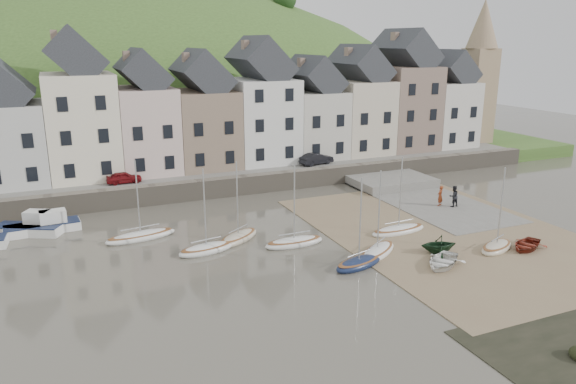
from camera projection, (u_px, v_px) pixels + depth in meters
name	position (u px, v px, depth m)	size (l,w,h in m)	color
ground	(322.00, 254.00, 38.28)	(160.00, 160.00, 0.00)	#4E483D
quay_land	(204.00, 157.00, 66.37)	(90.00, 30.00, 1.50)	#3A5823
quay_street	(232.00, 171.00, 55.99)	(70.00, 7.00, 0.10)	slate
seawall	(243.00, 185.00, 53.07)	(70.00, 1.20, 1.80)	slate
beach	(448.00, 233.00, 42.47)	(18.00, 26.00, 0.06)	#7E674C
slipway	(426.00, 200.00, 51.06)	(8.00, 18.00, 0.12)	slate
hillside	(138.00, 234.00, 94.27)	(134.40, 84.00, 84.00)	#3A5823
townhouse_terrace	(236.00, 110.00, 58.19)	(61.05, 8.00, 13.93)	silver
church_spire	(480.00, 68.00, 69.70)	(4.00, 4.00, 18.00)	#997F60
sailboat_0	(141.00, 236.00, 41.07)	(5.57, 2.37, 6.32)	white
sailboat_1	(206.00, 249.00, 38.55)	(4.41, 2.25, 6.32)	white
sailboat_2	(238.00, 237.00, 40.79)	(4.34, 3.69, 6.32)	beige
sailboat_3	(294.00, 242.00, 39.83)	(4.59, 1.55, 6.32)	white
sailboat_4	(377.00, 252.00, 38.00)	(4.71, 3.82, 6.32)	white
sailboat_5	(359.00, 263.00, 36.12)	(4.24, 2.56, 6.32)	#142040
sailboat_6	(398.00, 230.00, 42.37)	(4.97, 1.79, 6.32)	white
sailboat_7	(497.00, 247.00, 38.88)	(3.92, 2.76, 6.32)	beige
motorboat_0	(31.00, 226.00, 42.20)	(5.29, 3.86, 1.70)	white
motorboat_2	(45.00, 225.00, 42.50)	(5.68, 2.19, 1.70)	white
rowboat_white	(442.00, 261.00, 35.98)	(2.51, 3.51, 0.73)	white
rowboat_green	(439.00, 244.00, 38.14)	(2.20, 2.55, 1.34)	#16331C
rowboat_red	(526.00, 245.00, 38.97)	(2.28, 3.19, 0.66)	maroon
person_red	(440.00, 196.00, 48.85)	(0.67, 0.44, 1.83)	maroon
person_dark	(454.00, 196.00, 48.57)	(0.93, 0.72, 1.91)	black
car_left	(124.00, 177.00, 50.79)	(1.29, 3.21, 1.09)	maroon
car_right	(316.00, 159.00, 58.42)	(1.33, 3.81, 1.25)	black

